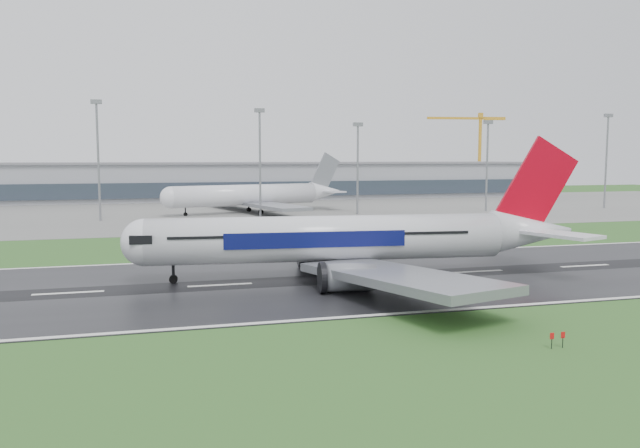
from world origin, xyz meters
name	(u,v)px	position (x,y,z in m)	size (l,w,h in m)	color
ground	(476,272)	(0.00, 0.00, 0.00)	(520.00, 520.00, 0.00)	#27541F
runway	(476,272)	(0.00, 0.00, 0.05)	(400.00, 45.00, 0.10)	black
apron	(296,209)	(0.00, 125.00, 0.04)	(400.00, 130.00, 0.08)	slate
terminal	(265,181)	(0.00, 185.00, 7.50)	(240.00, 36.00, 15.00)	gray
main_airliner	(359,210)	(-19.29, 0.35, 10.18)	(68.30, 65.05, 20.16)	silver
parked_airliner	(253,184)	(-16.67, 114.15, 9.44)	(63.83, 59.43, 18.71)	silver
tower_crane	(480,153)	(112.46, 200.00, 20.13)	(40.44, 2.21, 40.26)	gold
floodmast_1	(98,163)	(-62.53, 100.00, 16.33)	(0.64, 0.64, 32.66)	gray
floodmast_2	(260,165)	(-16.75, 100.00, 15.58)	(0.64, 0.64, 31.16)	gray
floodmast_3	(358,171)	(14.04, 100.00, 13.73)	(0.64, 0.64, 27.45)	gray
floodmast_4	(487,168)	(59.12, 100.00, 14.40)	(0.64, 0.64, 28.81)	gray
floodmast_5	(606,163)	(105.65, 100.00, 15.87)	(0.64, 0.64, 31.75)	gray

